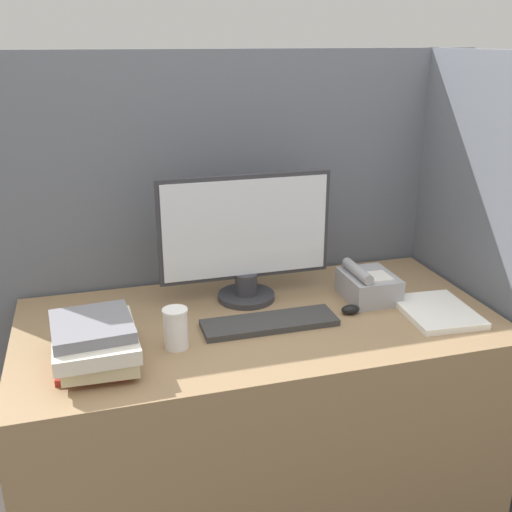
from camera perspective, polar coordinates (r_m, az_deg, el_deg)
name	(u,v)px	position (r m, az deg, el deg)	size (l,w,h in m)	color
cubicle_panel_rear	(229,261)	(2.31, -2.60, -0.44)	(1.94, 0.04, 1.55)	slate
cubicle_panel_right	(471,275)	(2.30, 19.79, -1.73)	(0.04, 0.82, 1.55)	slate
desk	(259,413)	(2.14, 0.32, -14.72)	(1.54, 0.76, 0.72)	#937551
monitor	(245,241)	(2.02, -1.04, 1.45)	(0.59, 0.20, 0.44)	#333338
keyboard	(270,323)	(1.91, 1.30, -6.37)	(0.43, 0.13, 0.02)	#333333
mouse	(350,309)	(2.01, 8.99, -5.05)	(0.06, 0.04, 0.03)	black
coffee_cup	(176,328)	(1.77, -7.65, -6.84)	(0.07, 0.07, 0.12)	white
book_stack	(96,342)	(1.73, -15.00, -7.92)	(0.24, 0.30, 0.13)	maroon
desk_telephone	(368,285)	(2.12, 10.61, -2.75)	(0.17, 0.20, 0.12)	#99999E
paper_pile	(437,311)	(2.07, 16.85, -5.07)	(0.24, 0.29, 0.02)	white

